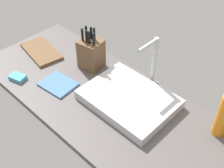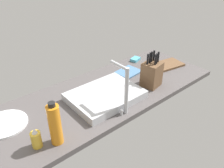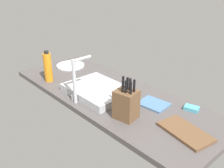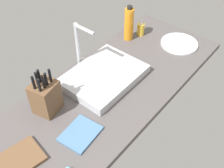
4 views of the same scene
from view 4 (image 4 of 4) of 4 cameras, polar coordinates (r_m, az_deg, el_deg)
The scene contains 9 objects.
countertop_slab at distance 159.94cm, azimuth -1.19°, elevation -1.74°, with size 169.69×63.20×3.50cm, color #514C4C.
sink_basin at distance 163.62cm, azimuth -1.68°, elevation 1.62°, with size 46.13×34.69×5.15cm, color #B7BABF.
faucet at distance 163.82cm, azimuth -6.69°, elevation 8.29°, with size 5.50×14.92×30.70cm.
knife_block at distance 146.06cm, azimuth -13.47°, elevation -2.53°, with size 14.71×13.79×25.56cm.
cutting_board at distance 136.21cm, azimuth -20.30°, elevation -15.43°, with size 29.75×16.12×1.80cm, color brown.
soap_bottle at distance 201.19cm, azimuth 5.93°, elevation 11.24°, with size 5.27×5.27×11.67cm.
water_bottle at distance 192.86cm, azimuth 3.50°, elevation 12.23°, with size 6.39×6.39×25.02cm.
dinner_plate at distance 198.21cm, azimuth 13.65°, elevation 8.09°, with size 25.31×25.31×1.20cm, color white.
dish_towel at distance 139.04cm, azimuth -6.52°, elevation -10.09°, with size 18.76×15.05×1.20cm, color teal.
Camera 4 is at (-84.58, -73.84, 115.66)cm, focal length 44.50 mm.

